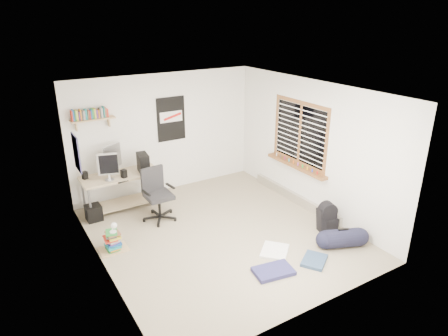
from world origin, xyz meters
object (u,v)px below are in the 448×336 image
desk (122,191)px  backpack (327,219)px  duffel_bag (342,239)px  book_stack (113,242)px  office_chair (159,195)px

desk → backpack: size_ratio=3.52×
duffel_bag → desk: bearing=151.0°
desk → book_stack: (-0.63, -1.39, -0.21)m
office_chair → backpack: size_ratio=2.35×
backpack → book_stack: bearing=174.0°
desk → duffel_bag: size_ratio=2.44×
office_chair → book_stack: size_ratio=2.14×
backpack → book_stack: size_ratio=0.91×
office_chair → book_stack: (-1.06, -0.57, -0.34)m
desk → backpack: (2.81, -2.72, -0.16)m
duffel_bag → book_stack: size_ratio=1.32×
office_chair → book_stack: 1.25m
book_stack → desk: bearing=65.8°
office_chair → desk: bearing=111.1°
desk → book_stack: size_ratio=3.21×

